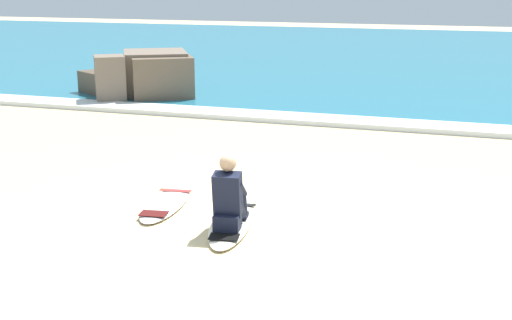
{
  "coord_description": "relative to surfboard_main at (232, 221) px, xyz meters",
  "views": [
    {
      "loc": [
        2.99,
        -7.65,
        3.11
      ],
      "look_at": [
        0.06,
        1.39,
        0.55
      ],
      "focal_mm": 47.56,
      "sensor_mm": 36.0,
      "label": 1
    }
  ],
  "objects": [
    {
      "name": "surfboard_spare_near",
      "position": [
        -1.14,
        0.4,
        0.0
      ],
      "size": [
        0.76,
        1.77,
        0.08
      ],
      "color": "white",
      "rests_on": "ground"
    },
    {
      "name": "surfer_seated",
      "position": [
        0.06,
        -0.28,
        0.4
      ],
      "size": [
        0.43,
        0.74,
        0.95
      ],
      "color": "black",
      "rests_on": "surfboard_main"
    },
    {
      "name": "sea",
      "position": [
        -0.13,
        20.35,
        0.01
      ],
      "size": [
        80.0,
        28.0,
        0.1
      ],
      "primitive_type": "cube",
      "color": "teal",
      "rests_on": "ground"
    },
    {
      "name": "rock_outcrop_distant",
      "position": [
        -5.49,
        8.27,
        0.51
      ],
      "size": [
        3.53,
        2.87,
        1.22
      ],
      "color": "#756656",
      "rests_on": "ground"
    },
    {
      "name": "ground_plane",
      "position": [
        -0.13,
        -0.18,
        -0.04
      ],
      "size": [
        80.0,
        80.0,
        0.0
      ],
      "primitive_type": "plane",
      "color": "#CCB584"
    },
    {
      "name": "surfboard_main",
      "position": [
        0.0,
        0.0,
        0.0
      ],
      "size": [
        0.9,
        2.09,
        0.08
      ],
      "color": "#EFE5C6",
      "rests_on": "ground"
    },
    {
      "name": "breaking_foam",
      "position": [
        -0.13,
        6.65,
        0.02
      ],
      "size": [
        80.0,
        0.9,
        0.11
      ],
      "primitive_type": "cube",
      "color": "white",
      "rests_on": "ground"
    }
  ]
}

